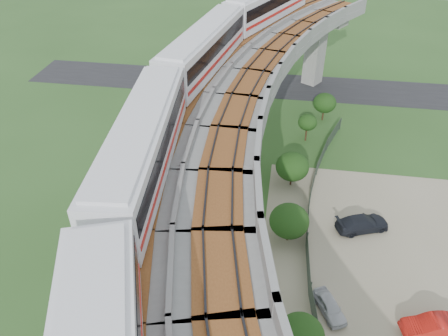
{
  "coord_description": "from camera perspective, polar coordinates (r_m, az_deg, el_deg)",
  "views": [
    {
      "loc": [
        5.8,
        -25.65,
        25.53
      ],
      "look_at": [
        1.9,
        -0.71,
        7.5
      ],
      "focal_mm": 35.0,
      "sensor_mm": 36.0,
      "label": 1
    }
  ],
  "objects": [
    {
      "name": "fence",
      "position": [
        35.88,
        12.84,
        -9.29
      ],
      "size": [
        3.87,
        38.73,
        1.5
      ],
      "color": "#2D382D",
      "rests_on": "ground"
    },
    {
      "name": "metro_train",
      "position": [
        30.32,
        -2.39,
        9.65
      ],
      "size": [
        11.09,
        61.33,
        3.64
      ],
      "color": "silver",
      "rests_on": "ground"
    },
    {
      "name": "tree_1",
      "position": [
        48.0,
        10.86,
        5.88
      ],
      "size": [
        2.06,
        2.06,
        3.16
      ],
      "color": "#382314",
      "rests_on": "ground"
    },
    {
      "name": "tree_3",
      "position": [
        35.11,
        8.52,
        -6.85
      ],
      "size": [
        3.17,
        3.17,
        3.44
      ],
      "color": "#382314",
      "rests_on": "ground"
    },
    {
      "name": "car_white",
      "position": [
        31.99,
        13.64,
        -17.17
      ],
      "size": [
        2.55,
        3.42,
        1.09
      ],
      "primitive_type": "imported",
      "rotation": [
        0.0,
        0.0,
        0.46
      ],
      "color": "silver",
      "rests_on": "dirt_lot"
    },
    {
      "name": "asphalt_road",
      "position": [
        61.5,
        2.72,
        10.98
      ],
      "size": [
        60.0,
        8.0,
        0.03
      ],
      "primitive_type": "cube",
      "color": "#232326",
      "rests_on": "ground"
    },
    {
      "name": "viaduct",
      "position": [
        30.55,
        3.81,
        2.8
      ],
      "size": [
        19.58,
        73.98,
        11.4
      ],
      "color": "#99968E",
      "rests_on": "ground"
    },
    {
      "name": "tree_4",
      "position": [
        28.79,
        9.98,
        -20.73
      ],
      "size": [
        2.93,
        2.93,
        3.07
      ],
      "color": "#382314",
      "rests_on": "ground"
    },
    {
      "name": "car_dark",
      "position": [
        38.36,
        17.62,
        -6.89
      ],
      "size": [
        4.84,
        3.33,
        1.3
      ],
      "primitive_type": "imported",
      "rotation": [
        0.0,
        0.0,
        1.94
      ],
      "color": "black",
      "rests_on": "dirt_lot"
    },
    {
      "name": "tree_0",
      "position": [
        52.58,
        13.01,
        8.28
      ],
      "size": [
        2.67,
        2.67,
        3.37
      ],
      "color": "#382314",
      "rests_on": "ground"
    },
    {
      "name": "tree_2",
      "position": [
        40.97,
        8.92,
        0.2
      ],
      "size": [
        3.12,
        3.12,
        3.45
      ],
      "color": "#382314",
      "rests_on": "ground"
    },
    {
      "name": "ground",
      "position": [
        36.65,
        -2.8,
        -8.67
      ],
      "size": [
        160.0,
        160.0,
        0.0
      ],
      "primitive_type": "plane",
      "color": "#2C5020",
      "rests_on": "ground"
    },
    {
      "name": "dirt_lot",
      "position": [
        35.74,
        19.71,
        -12.79
      ],
      "size": [
        18.0,
        26.0,
        0.04
      ],
      "primitive_type": "cube",
      "color": "gray",
      "rests_on": "ground"
    },
    {
      "name": "car_red",
      "position": [
        33.05,
        25.56,
        -18.11
      ],
      "size": [
        4.19,
        2.26,
        1.31
      ],
      "primitive_type": "imported",
      "rotation": [
        0.0,
        0.0,
        -1.34
      ],
      "color": "#B61710",
      "rests_on": "dirt_lot"
    }
  ]
}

